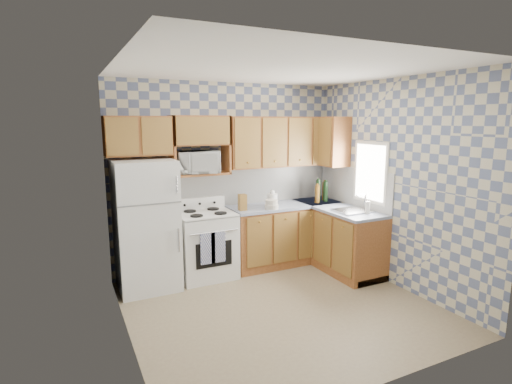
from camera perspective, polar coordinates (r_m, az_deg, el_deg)
floor at (r=4.90m, az=3.46°, el=-16.03°), size 3.40×3.40×0.00m
back_wall at (r=5.90m, az=-4.07°, el=2.23°), size 3.40×0.02×2.70m
right_wall at (r=5.51m, az=19.22°, el=1.12°), size 0.02×3.20×2.70m
backsplash_back at (r=6.07m, az=-0.51°, el=1.04°), size 2.60×0.02×0.56m
backsplash_right at (r=6.10m, az=13.76°, el=0.80°), size 0.02×1.60×0.56m
refrigerator at (r=5.32m, az=-15.43°, el=-4.61°), size 0.75×0.70×1.68m
stove_body at (r=5.64m, az=-7.17°, el=-7.59°), size 0.76×0.65×0.90m
cooktop at (r=5.52m, az=-7.27°, el=-3.08°), size 0.76×0.65×0.02m
backguard at (r=5.75m, az=-8.18°, el=-1.59°), size 0.76×0.08×0.17m
dish_towel_left at (r=5.28m, az=-6.90°, el=-8.02°), size 0.20×0.02×0.42m
dish_towel_right at (r=5.32m, az=-5.44°, el=-7.83°), size 0.20×0.02×0.42m
base_cabinets_back at (r=6.18m, az=4.24°, el=-6.04°), size 1.75×0.60×0.88m
base_cabinets_right at (r=6.09m, az=11.34°, el=-6.46°), size 0.60×1.60×0.88m
countertop_back at (r=6.06m, az=4.32°, el=-1.88°), size 1.77×0.63×0.04m
countertop_right at (r=5.98m, az=11.46°, el=-2.23°), size 0.63×1.60×0.04m
upper_cabinets_back at (r=6.06m, az=3.77°, el=7.19°), size 1.75×0.33×0.74m
upper_cabinets_fridge at (r=5.33m, az=-16.54°, el=7.69°), size 0.82×0.33×0.50m
upper_cabinets_right at (r=6.29m, az=10.28°, el=7.16°), size 0.33×0.70×0.74m
microwave_shelf at (r=5.57m, az=-7.93°, el=2.57°), size 0.80×0.33×0.03m
microwave at (r=5.53m, az=-8.32°, el=4.26°), size 0.59×0.43×0.31m
sink at (r=5.71m, az=13.64°, el=-2.64°), size 0.48×0.40×0.03m
window at (r=5.80m, az=16.03°, el=2.72°), size 0.02×0.66×0.86m
bottle_0 at (r=6.28m, az=8.86°, el=0.19°), size 0.07×0.07×0.33m
bottle_1 at (r=6.30m, az=9.91°, el=0.08°), size 0.07×0.07×0.31m
bottle_2 at (r=6.41m, az=9.75°, el=0.15°), size 0.07×0.07×0.29m
bottle_3 at (r=6.19m, az=8.74°, el=-0.28°), size 0.07×0.07×0.27m
knife_block at (r=5.59m, az=-1.95°, el=-1.48°), size 0.11×0.11×0.23m
electric_kettle at (r=5.86m, az=2.35°, el=-1.15°), size 0.15×0.15×0.19m
food_containers at (r=5.69m, az=2.24°, el=-1.76°), size 0.20×0.20×0.13m
soap_bottle at (r=5.59m, az=15.67°, el=-2.16°), size 0.06×0.06×0.17m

